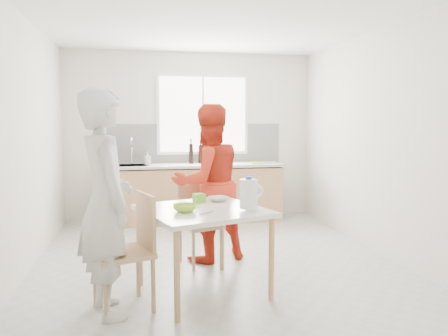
# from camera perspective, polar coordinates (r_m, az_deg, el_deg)

# --- Properties ---
(ground) EXTENTS (4.50, 4.50, 0.00)m
(ground) POSITION_cam_1_polar(r_m,az_deg,el_deg) (5.19, -1.36, -11.70)
(ground) COLOR #B7B7B2
(ground) RESTS_ON ground
(room_shell) EXTENTS (4.50, 4.50, 4.50)m
(room_shell) POSITION_cam_1_polar(r_m,az_deg,el_deg) (4.95, -1.41, 6.77)
(room_shell) COLOR silver
(room_shell) RESTS_ON ground
(window) EXTENTS (1.50, 0.06, 1.30)m
(window) POSITION_cam_1_polar(r_m,az_deg,el_deg) (7.18, -2.77, 6.97)
(window) COLOR white
(window) RESTS_ON room_shell
(backsplash) EXTENTS (3.00, 0.02, 0.65)m
(backsplash) POSITION_cam_1_polar(r_m,az_deg,el_deg) (7.17, -4.35, 3.17)
(backsplash) COLOR white
(backsplash) RESTS_ON room_shell
(picture_frame) EXTENTS (0.22, 0.03, 0.28)m
(picture_frame) POSITION_cam_1_polar(r_m,az_deg,el_deg) (7.16, -16.95, 8.33)
(picture_frame) COLOR #5A8C40
(picture_frame) RESTS_ON room_shell
(kitchen_counter) EXTENTS (2.84, 0.64, 1.37)m
(kitchen_counter) POSITION_cam_1_polar(r_m,az_deg,el_deg) (6.97, -4.06, -3.58)
(kitchen_counter) COLOR tan
(kitchen_counter) RESTS_ON ground
(dining_table) EXTENTS (1.30, 1.30, 0.79)m
(dining_table) POSITION_cam_1_polar(r_m,az_deg,el_deg) (4.03, -2.81, -6.44)
(dining_table) COLOR white
(dining_table) RESTS_ON ground
(chair_left) EXTENTS (0.57, 0.57, 0.98)m
(chair_left) POSITION_cam_1_polar(r_m,az_deg,el_deg) (3.83, -12.02, -9.91)
(chair_left) COLOR tan
(chair_left) RESTS_ON ground
(chair_far) EXTENTS (0.52, 0.52, 0.88)m
(chair_far) POSITION_cam_1_polar(r_m,az_deg,el_deg) (4.95, -3.39, -6.77)
(chair_far) COLOR tan
(chair_far) RESTS_ON ground
(person_white) EXTENTS (0.63, 0.78, 1.85)m
(person_white) POSITION_cam_1_polar(r_m,az_deg,el_deg) (3.69, -15.22, -4.44)
(person_white) COLOR silver
(person_white) RESTS_ON ground
(person_red) EXTENTS (1.03, 0.91, 1.78)m
(person_red) POSITION_cam_1_polar(r_m,az_deg,el_deg) (4.96, -2.08, -1.98)
(person_red) COLOR red
(person_red) RESTS_ON ground
(bowl_green) EXTENTS (0.27, 0.27, 0.07)m
(bowl_green) POSITION_cam_1_polar(r_m,az_deg,el_deg) (3.88, -5.14, -5.22)
(bowl_green) COLOR #99D130
(bowl_green) RESTS_ON dining_table
(bowl_white) EXTENTS (0.24, 0.24, 0.05)m
(bowl_white) POSITION_cam_1_polar(r_m,az_deg,el_deg) (4.36, -0.75, -4.06)
(bowl_white) COLOR silver
(bowl_white) RESTS_ON dining_table
(milk_jug) EXTENTS (0.22, 0.16, 0.29)m
(milk_jug) POSITION_cam_1_polar(r_m,az_deg,el_deg) (3.90, 3.30, -3.34)
(milk_jug) COLOR white
(milk_jug) RESTS_ON dining_table
(green_box) EXTENTS (0.13, 0.13, 0.09)m
(green_box) POSITION_cam_1_polar(r_m,az_deg,el_deg) (4.30, -3.29, -3.94)
(green_box) COLOR #6BBD2B
(green_box) RESTS_ON dining_table
(spoon) EXTENTS (0.13, 0.11, 0.01)m
(spoon) POSITION_cam_1_polar(r_m,az_deg,el_deg) (3.78, -2.41, -5.84)
(spoon) COLOR #A5A5AA
(spoon) RESTS_ON dining_table
(cutting_board) EXTENTS (0.40, 0.33, 0.01)m
(cutting_board) POSITION_cam_1_polar(r_m,az_deg,el_deg) (7.06, 4.49, 0.69)
(cutting_board) COLOR #87BB2B
(cutting_board) RESTS_ON kitchen_counter
(wine_bottle_a) EXTENTS (0.07, 0.07, 0.32)m
(wine_bottle_a) POSITION_cam_1_polar(r_m,az_deg,el_deg) (6.96, -4.33, 1.89)
(wine_bottle_a) COLOR black
(wine_bottle_a) RESTS_ON kitchen_counter
(wine_bottle_b) EXTENTS (0.07, 0.07, 0.30)m
(wine_bottle_b) POSITION_cam_1_polar(r_m,az_deg,el_deg) (7.04, -3.10, 1.86)
(wine_bottle_b) COLOR black
(wine_bottle_b) RESTS_ON kitchen_counter
(jar_amber) EXTENTS (0.06, 0.06, 0.16)m
(jar_amber) POSITION_cam_1_polar(r_m,az_deg,el_deg) (6.98, -1.80, 1.26)
(jar_amber) COLOR olive
(jar_amber) RESTS_ON kitchen_counter
(soap_bottle) EXTENTS (0.11, 0.11, 0.20)m
(soap_bottle) POSITION_cam_1_polar(r_m,az_deg,el_deg) (6.90, -9.97, 1.28)
(soap_bottle) COLOR #999999
(soap_bottle) RESTS_ON kitchen_counter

